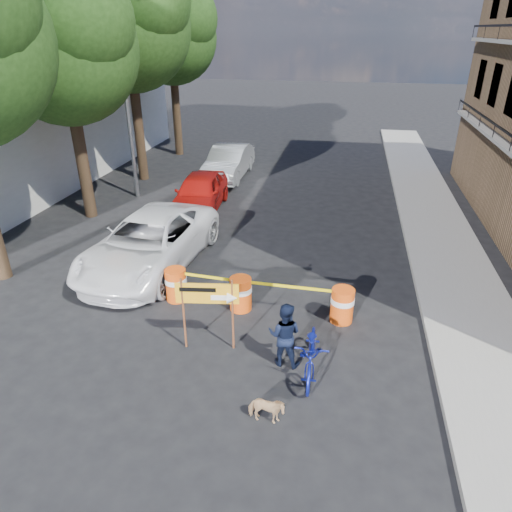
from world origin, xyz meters
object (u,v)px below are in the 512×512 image
at_px(dog, 266,410).
at_px(suv_white, 150,242).
at_px(barrel_mid_right, 241,293).
at_px(sedan_silver, 229,162).
at_px(detour_sign, 215,299).
at_px(sedan_red, 200,192).
at_px(bicycle, 313,335).
at_px(barrel_far_left, 121,278).
at_px(barrel_mid_left, 176,284).
at_px(pedestrian, 285,335).
at_px(barrel_far_right, 342,305).

bearing_deg(dog, suv_white, 40.91).
distance_m(barrel_mid_right, sedan_silver, 11.81).
height_order(detour_sign, sedan_red, detour_sign).
bearing_deg(bicycle, dog, -115.31).
distance_m(barrel_far_left, dog, 6.05).
relative_size(suv_white, sedan_silver, 1.23).
xyz_separation_m(barrel_mid_left, dog, (3.12, -3.76, -0.17)).
xyz_separation_m(bicycle, sedan_silver, (-5.24, 13.44, -0.20)).
bearing_deg(barrel_mid_left, suv_white, 130.41).
relative_size(detour_sign, sedan_silver, 0.38).
relative_size(barrel_mid_left, suv_white, 0.16).
distance_m(detour_sign, sedan_silver, 13.41).
relative_size(barrel_mid_right, sedan_silver, 0.19).
bearing_deg(bicycle, detour_sign, 167.93).
relative_size(barrel_far_left, sedan_red, 0.21).
bearing_deg(bicycle, barrel_mid_right, 132.33).
height_order(barrel_far_left, pedestrian, pedestrian).
bearing_deg(detour_sign, suv_white, 122.48).
relative_size(barrel_far_left, barrel_mid_right, 1.00).
bearing_deg(barrel_mid_right, bicycle, -46.06).
distance_m(barrel_mid_right, bicycle, 2.94).
bearing_deg(detour_sign, pedestrian, -16.79).
xyz_separation_m(barrel_mid_right, sedan_red, (-3.23, 6.77, 0.26)).
distance_m(barrel_far_left, barrel_mid_right, 3.38).
relative_size(barrel_far_left, bicycle, 0.47).
relative_size(barrel_far_left, sedan_silver, 0.19).
bearing_deg(barrel_mid_right, detour_sign, -95.41).
bearing_deg(bicycle, barrel_mid_left, 148.28).
bearing_deg(detour_sign, barrel_mid_left, 123.31).
xyz_separation_m(pedestrian, dog, (-0.08, -1.74, -0.45)).
distance_m(sedan_red, sedan_silver, 4.58).
relative_size(pedestrian, dog, 2.11).
bearing_deg(barrel_far_left, barrel_far_right, -1.78).
distance_m(dog, suv_white, 7.12).
relative_size(barrel_mid_right, sedan_red, 0.21).
bearing_deg(detour_sign, sedan_silver, 94.41).
xyz_separation_m(barrel_mid_right, sedan_silver, (-3.23, 11.36, 0.29)).
height_order(barrel_far_left, barrel_far_right, same).
bearing_deg(sedan_red, barrel_mid_left, -81.76).
distance_m(barrel_mid_right, barrel_far_right, 2.57).
relative_size(barrel_mid_left, barrel_mid_right, 1.00).
distance_m(barrel_far_left, barrel_mid_left, 1.59).
height_order(barrel_far_right, bicycle, bicycle).
xyz_separation_m(barrel_far_right, bicycle, (-0.56, -2.05, 0.49)).
bearing_deg(suv_white, bicycle, -32.04).
xyz_separation_m(detour_sign, suv_white, (-3.07, 3.49, -0.51)).
xyz_separation_m(barrel_far_left, dog, (4.71, -3.80, -0.17)).
distance_m(barrel_mid_left, bicycle, 4.42).
bearing_deg(dog, sedan_red, 24.66).
bearing_deg(barrel_far_right, barrel_mid_right, 179.27).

